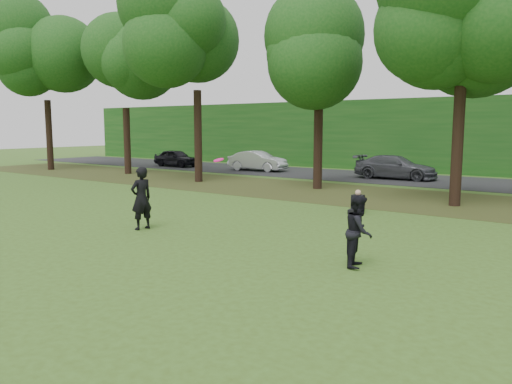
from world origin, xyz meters
TOP-DOWN VIEW (x-y plane):
  - ground at (0.00, 0.00)m, footprint 120.00×120.00m
  - leaf_litter at (0.00, 13.00)m, footprint 60.00×7.00m
  - street at (0.00, 21.00)m, footprint 70.00×7.00m
  - far_hedge at (0.00, 27.00)m, footprint 70.00×3.00m
  - player_left at (-2.46, 2.04)m, footprint 0.56×0.75m
  - player_right at (4.56, 2.13)m, footprint 0.79×0.91m
  - parked_cars at (0.87, 19.98)m, footprint 37.22×3.89m
  - frisbee at (0.69, 1.93)m, footprint 0.38×0.37m
  - seated_person at (1.57, 8.59)m, footprint 0.50×0.78m
  - tree_line at (-0.34, 12.94)m, footprint 55.30×7.90m

SIDE VIEW (x-z plane):
  - ground at x=0.00m, z-range 0.00..0.00m
  - leaf_litter at x=0.00m, z-range 0.00..0.01m
  - street at x=0.00m, z-range 0.00..0.02m
  - seated_person at x=1.57m, z-range -0.10..0.73m
  - parked_cars at x=0.87m, z-range -0.02..1.48m
  - player_right at x=4.56m, z-range 0.00..1.60m
  - player_left at x=-2.46m, z-range 0.00..1.90m
  - frisbee at x=0.69m, z-range 2.17..2.30m
  - far_hedge at x=0.00m, z-range 0.00..5.00m
  - tree_line at x=-0.34m, z-range 1.69..14.00m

